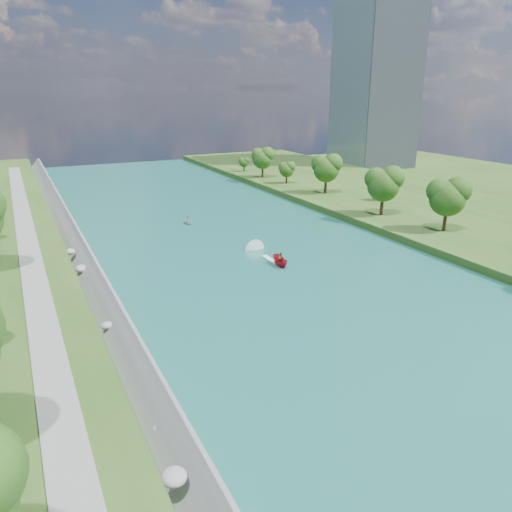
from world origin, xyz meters
TOP-DOWN VIEW (x-y plane):
  - ground at (0.00, 0.00)m, footprint 260.00×260.00m
  - river_water at (0.00, 20.00)m, footprint 55.00×240.00m
  - berm_east at (49.50, 20.00)m, footprint 44.00×240.00m
  - riprap_bank at (-25.85, 19.35)m, footprint 3.88×236.00m
  - riverside_path at (-32.50, 20.00)m, footprint 3.00×200.00m
  - office_tower at (82.50, 95.00)m, footprint 22.00×22.00m
  - trees_east at (35.22, 17.69)m, footprint 18.08×141.50m
  - motorboat at (2.48, 17.18)m, footprint 3.60×18.87m
  - raft at (-2.37, 45.70)m, footprint 2.34×2.85m

SIDE VIEW (x-z plane):
  - ground at x=0.00m, z-range 0.00..0.00m
  - river_water at x=0.00m, z-range 0.00..0.10m
  - raft at x=-2.37m, z-range -0.37..1.34m
  - berm_east at x=49.50m, z-range 0.00..1.50m
  - motorboat at x=2.48m, z-range -0.31..1.85m
  - riprap_bank at x=-25.85m, z-range -0.35..3.95m
  - riverside_path at x=-32.50m, z-range 3.50..3.60m
  - trees_east at x=35.22m, z-range 0.94..12.68m
  - office_tower at x=82.50m, z-range 0.00..60.00m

